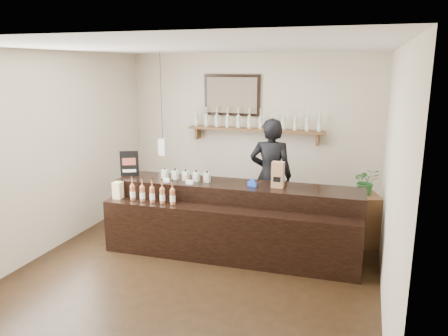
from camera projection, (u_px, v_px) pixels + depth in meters
ground at (201, 266)px, 5.78m from camera, size 5.00×5.00×0.00m
room_shell at (199, 139)px, 5.39m from camera, size 5.00×5.00×5.00m
back_wall_decor at (241, 115)px, 7.61m from camera, size 2.66×0.96×1.69m
counter at (233, 221)px, 6.12m from camera, size 3.51×1.04×1.14m
promo_sign at (129, 164)px, 6.50m from camera, size 0.25×0.14×0.38m
paper_bag at (278, 175)px, 5.89m from camera, size 0.16×0.13×0.35m
tape_dispenser at (252, 183)px, 5.98m from camera, size 0.13×0.07×0.11m
side_cabinet at (363, 219)px, 6.45m from camera, size 0.53×0.62×0.76m
potted_plant at (366, 181)px, 6.31m from camera, size 0.42×0.39×0.40m
shopkeeper at (271, 168)px, 6.80m from camera, size 0.79×0.56×2.05m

